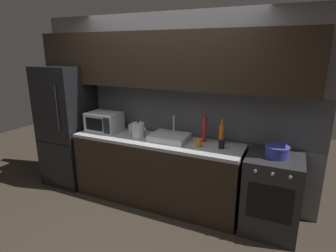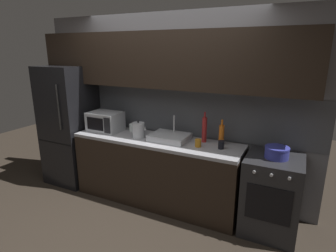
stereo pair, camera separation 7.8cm
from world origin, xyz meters
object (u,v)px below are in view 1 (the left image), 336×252
Objects in this scene: refrigerator at (68,126)px; wine_bottle_orange at (221,134)px; mug_dark at (221,144)px; mug_clear at (131,128)px; kettle at (138,130)px; mug_amber at (198,143)px; oven_range at (271,194)px; wine_bottle_red at (204,129)px; cooking_pot at (277,152)px; microwave at (104,122)px.

wine_bottle_orange is at bearing 4.18° from refrigerator.
mug_dark is 0.93× the size of mug_clear.
refrigerator reaches higher than mug_clear.
mug_amber is (0.84, 0.00, -0.05)m from kettle.
wine_bottle_red reaches higher than oven_range.
wine_bottle_orange is at bearing 165.16° from oven_range.
wine_bottle_orange reaches higher than mug_amber.
kettle is 1.10m from mug_dark.
kettle reaches higher than oven_range.
mug_clear is (-1.95, 0.16, 0.50)m from oven_range.
wine_bottle_orange is at bearing 105.75° from mug_dark.
oven_range is 3.54× the size of cooking_pot.
microwave is at bearing 173.96° from kettle.
mug_clear is at bearing 139.85° from kettle.
oven_range is at bearing 1.46° from kettle.
wine_bottle_red is (0.84, 0.21, 0.06)m from kettle.
refrigerator is at bearing -179.61° from mug_dark.
mug_amber is (-0.01, -0.20, -0.12)m from wine_bottle_red.
mug_clear reaches higher than mug_dark.
cooking_pot reaches higher than mug_clear.
cooking_pot is (1.72, 0.04, -0.04)m from kettle.
kettle is at bearing -6.04° from microwave.
mug_clear is at bearing 8.98° from refrigerator.
microwave is 2.04× the size of kettle.
refrigerator is 2.34m from wine_bottle_orange.
oven_range is 0.89m from wine_bottle_orange.
wine_bottle_red is 4.11× the size of mug_amber.
microwave is at bearing 179.55° from cooking_pot.
oven_range is at bearing -14.84° from wine_bottle_orange.
oven_range is at bearing -10.71° from wine_bottle_red.
refrigerator is 3.02m from oven_range.
wine_bottle_red reaches higher than wine_bottle_orange.
refrigerator is 16.89× the size of mug_clear.
cooking_pot is at bearing 0.00° from refrigerator.
kettle is 0.89× the size of cooking_pot.
mug_dark is (2.38, 0.02, 0.05)m from refrigerator.
mug_amber is (1.08, -0.20, -0.01)m from mug_clear.
mug_clear is at bearing 169.36° from mug_amber.
mug_amber is (-0.87, -0.04, 0.50)m from oven_range.
kettle is 0.72× the size of wine_bottle_orange.
kettle is 2.28× the size of mug_dark.
mug_dark is (0.04, -0.15, -0.08)m from wine_bottle_orange.
oven_range is 2.02m from mug_clear.
wine_bottle_red is 1.52× the size of cooking_pot.
refrigerator is 2.99m from cooking_pot.
refrigerator is 1.28m from kettle.
wine_bottle_red is at bearing 150.71° from mug_dark.
microwave is at bearing 1.55° from refrigerator.
oven_range is 1.96× the size of microwave.
refrigerator reaches higher than wine_bottle_orange.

